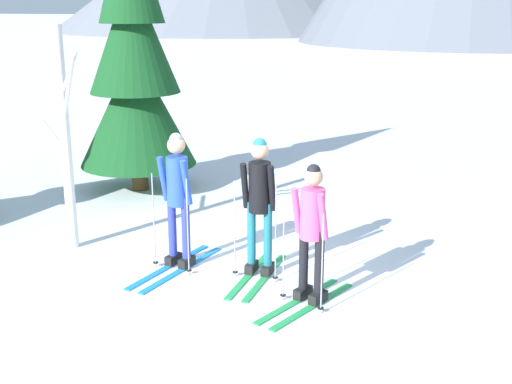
{
  "coord_description": "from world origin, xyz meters",
  "views": [
    {
      "loc": [
        2.27,
        -7.36,
        3.38
      ],
      "look_at": [
        0.08,
        0.41,
        1.05
      ],
      "focal_mm": 45.9,
      "sensor_mm": 36.0,
      "label": 1
    }
  ],
  "objects_px": {
    "skier_in_black": "(259,200)",
    "skier_in_pink": "(312,229)",
    "pine_tree_mid": "(134,63)",
    "skier_in_blue": "(177,194)",
    "birch_tree_tall": "(65,137)"
  },
  "relations": [
    {
      "from": "skier_in_blue",
      "to": "skier_in_pink",
      "type": "height_order",
      "value": "skier_in_blue"
    },
    {
      "from": "skier_in_pink",
      "to": "birch_tree_tall",
      "type": "xyz_separation_m",
      "value": [
        -3.63,
        0.84,
        0.71
      ]
    },
    {
      "from": "pine_tree_mid",
      "to": "skier_in_pink",
      "type": "bearing_deg",
      "value": -44.07
    },
    {
      "from": "birch_tree_tall",
      "to": "skier_in_blue",
      "type": "bearing_deg",
      "value": -8.48
    },
    {
      "from": "pine_tree_mid",
      "to": "skier_in_blue",
      "type": "bearing_deg",
      "value": -57.08
    },
    {
      "from": "pine_tree_mid",
      "to": "birch_tree_tall",
      "type": "xyz_separation_m",
      "value": [
        0.41,
        -3.06,
        -0.74
      ]
    },
    {
      "from": "skier_in_pink",
      "to": "pine_tree_mid",
      "type": "relative_size",
      "value": 0.32
    },
    {
      "from": "skier_in_blue",
      "to": "pine_tree_mid",
      "type": "relative_size",
      "value": 0.35
    },
    {
      "from": "skier_in_pink",
      "to": "skier_in_black",
      "type": "bearing_deg",
      "value": 141.94
    },
    {
      "from": "skier_in_blue",
      "to": "skier_in_black",
      "type": "relative_size",
      "value": 1.01
    },
    {
      "from": "skier_in_black",
      "to": "pine_tree_mid",
      "type": "height_order",
      "value": "pine_tree_mid"
    },
    {
      "from": "skier_in_blue",
      "to": "skier_in_black",
      "type": "bearing_deg",
      "value": 1.82
    },
    {
      "from": "skier_in_black",
      "to": "pine_tree_mid",
      "type": "relative_size",
      "value": 0.35
    },
    {
      "from": "skier_in_black",
      "to": "skier_in_pink",
      "type": "bearing_deg",
      "value": -38.06
    },
    {
      "from": "skier_in_blue",
      "to": "skier_in_black",
      "type": "xyz_separation_m",
      "value": [
        1.09,
        0.03,
        -0.0
      ]
    }
  ]
}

